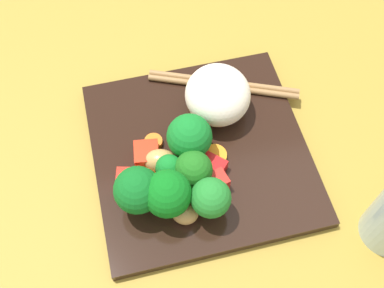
{
  "coord_description": "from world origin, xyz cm",
  "views": [
    {
      "loc": [
        -6.62,
        -27.4,
        51.13
      ],
      "look_at": [
        -1.08,
        -0.17,
        3.36
      ],
      "focal_mm": 43.62,
      "sensor_mm": 36.0,
      "label": 1
    }
  ],
  "objects_px": {
    "square_plate": "(200,152)",
    "broccoli_floret_0": "(169,169)",
    "chopstick_pair": "(223,84)",
    "rice_mound": "(218,95)",
    "carrot_slice_3": "(186,141)"
  },
  "relations": [
    {
      "from": "square_plate",
      "to": "broccoli_floret_0",
      "type": "bearing_deg",
      "value": -144.0
    },
    {
      "from": "square_plate",
      "to": "chopstick_pair",
      "type": "relative_size",
      "value": 1.35
    },
    {
      "from": "broccoli_floret_0",
      "to": "carrot_slice_3",
      "type": "height_order",
      "value": "broccoli_floret_0"
    },
    {
      "from": "carrot_slice_3",
      "to": "chopstick_pair",
      "type": "xyz_separation_m",
      "value": [
        0.07,
        0.08,
        0.0
      ]
    },
    {
      "from": "rice_mound",
      "to": "square_plate",
      "type": "bearing_deg",
      "value": -121.23
    },
    {
      "from": "broccoli_floret_0",
      "to": "carrot_slice_3",
      "type": "distance_m",
      "value": 0.06
    },
    {
      "from": "carrot_slice_3",
      "to": "broccoli_floret_0",
      "type": "bearing_deg",
      "value": -121.39
    },
    {
      "from": "carrot_slice_3",
      "to": "chopstick_pair",
      "type": "bearing_deg",
      "value": 48.89
    },
    {
      "from": "square_plate",
      "to": "chopstick_pair",
      "type": "distance_m",
      "value": 0.1
    },
    {
      "from": "square_plate",
      "to": "rice_mound",
      "type": "xyz_separation_m",
      "value": [
        0.03,
        0.05,
        0.04
      ]
    },
    {
      "from": "broccoli_floret_0",
      "to": "chopstick_pair",
      "type": "relative_size",
      "value": 0.22
    },
    {
      "from": "rice_mound",
      "to": "broccoli_floret_0",
      "type": "height_order",
      "value": "rice_mound"
    },
    {
      "from": "square_plate",
      "to": "rice_mound",
      "type": "relative_size",
      "value": 3.01
    },
    {
      "from": "square_plate",
      "to": "rice_mound",
      "type": "bearing_deg",
      "value": 58.77
    },
    {
      "from": "broccoli_floret_0",
      "to": "chopstick_pair",
      "type": "height_order",
      "value": "broccoli_floret_0"
    }
  ]
}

